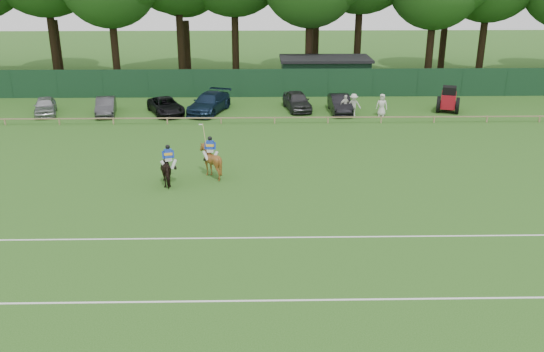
{
  "coord_description": "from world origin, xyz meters",
  "views": [
    {
      "loc": [
        -0.04,
        -23.69,
        11.37
      ],
      "look_at": [
        0.5,
        3.0,
        1.4
      ],
      "focal_mm": 38.0,
      "sensor_mm": 36.0,
      "label": 1
    }
  ],
  "objects_px": {
    "hatch_grey": "(297,101)",
    "estate_black": "(340,104)",
    "spectator_mid": "(345,105)",
    "horse_chestnut": "(211,161)",
    "tractor": "(448,100)",
    "sedan_navy": "(209,103)",
    "sedan_grey": "(106,106)",
    "sedan_silver": "(45,106)",
    "spectator_left": "(354,105)",
    "spectator_right": "(382,105)",
    "suv_black": "(166,106)",
    "horse_dark": "(169,169)",
    "utility_shed": "(325,73)"
  },
  "relations": [
    {
      "from": "horse_dark",
      "to": "sedan_navy",
      "type": "relative_size",
      "value": 0.37
    },
    {
      "from": "horse_dark",
      "to": "hatch_grey",
      "type": "distance_m",
      "value": 18.34
    },
    {
      "from": "spectator_left",
      "to": "tractor",
      "type": "xyz_separation_m",
      "value": [
        7.83,
        1.25,
        0.1
      ]
    },
    {
      "from": "spectator_left",
      "to": "hatch_grey",
      "type": "bearing_deg",
      "value": 157.0
    },
    {
      "from": "suv_black",
      "to": "estate_black",
      "type": "distance_m",
      "value": 13.87
    },
    {
      "from": "hatch_grey",
      "to": "utility_shed",
      "type": "xyz_separation_m",
      "value": [
        3.07,
        7.79,
        0.79
      ]
    },
    {
      "from": "horse_chestnut",
      "to": "sedan_navy",
      "type": "distance_m",
      "value": 14.74
    },
    {
      "from": "horse_dark",
      "to": "spectator_left",
      "type": "bearing_deg",
      "value": -146.81
    },
    {
      "from": "hatch_grey",
      "to": "horse_dark",
      "type": "bearing_deg",
      "value": -125.55
    },
    {
      "from": "estate_black",
      "to": "tractor",
      "type": "height_order",
      "value": "tractor"
    },
    {
      "from": "sedan_navy",
      "to": "spectator_right",
      "type": "height_order",
      "value": "spectator_right"
    },
    {
      "from": "spectator_right",
      "to": "horse_dark",
      "type": "bearing_deg",
      "value": -116.51
    },
    {
      "from": "sedan_silver",
      "to": "tractor",
      "type": "bearing_deg",
      "value": -16.26
    },
    {
      "from": "tractor",
      "to": "horse_chestnut",
      "type": "bearing_deg",
      "value": -122.2
    },
    {
      "from": "utility_shed",
      "to": "tractor",
      "type": "relative_size",
      "value": 2.93
    },
    {
      "from": "spectator_left",
      "to": "suv_black",
      "type": "bearing_deg",
      "value": 179.35
    },
    {
      "from": "spectator_right",
      "to": "utility_shed",
      "type": "bearing_deg",
      "value": 127.63
    },
    {
      "from": "horse_chestnut",
      "to": "tractor",
      "type": "bearing_deg",
      "value": -136.53
    },
    {
      "from": "horse_chestnut",
      "to": "sedan_silver",
      "type": "height_order",
      "value": "horse_chestnut"
    },
    {
      "from": "horse_chestnut",
      "to": "spectator_mid",
      "type": "distance_m",
      "value": 16.4
    },
    {
      "from": "horse_chestnut",
      "to": "sedan_silver",
      "type": "xyz_separation_m",
      "value": [
        -14.21,
        14.35,
        -0.23
      ]
    },
    {
      "from": "horse_chestnut",
      "to": "spectator_right",
      "type": "relative_size",
      "value": 1.04
    },
    {
      "from": "hatch_grey",
      "to": "sedan_grey",
      "type": "bearing_deg",
      "value": 174.77
    },
    {
      "from": "horse_dark",
      "to": "horse_chestnut",
      "type": "distance_m",
      "value": 2.43
    },
    {
      "from": "estate_black",
      "to": "spectator_mid",
      "type": "xyz_separation_m",
      "value": [
        0.25,
        -1.05,
        0.12
      ]
    },
    {
      "from": "tractor",
      "to": "sedan_silver",
      "type": "bearing_deg",
      "value": -160.94
    },
    {
      "from": "spectator_left",
      "to": "spectator_mid",
      "type": "height_order",
      "value": "spectator_left"
    },
    {
      "from": "spectator_mid",
      "to": "spectator_left",
      "type": "bearing_deg",
      "value": -36.08
    },
    {
      "from": "hatch_grey",
      "to": "spectator_left",
      "type": "bearing_deg",
      "value": -35.83
    },
    {
      "from": "suv_black",
      "to": "spectator_mid",
      "type": "bearing_deg",
      "value": -27.45
    },
    {
      "from": "horse_chestnut",
      "to": "suv_black",
      "type": "distance_m",
      "value": 15.02
    },
    {
      "from": "estate_black",
      "to": "horse_dark",
      "type": "bearing_deg",
      "value": -127.74
    },
    {
      "from": "horse_chestnut",
      "to": "spectator_left",
      "type": "xyz_separation_m",
      "value": [
        10.08,
        13.33,
        -0.03
      ]
    },
    {
      "from": "hatch_grey",
      "to": "estate_black",
      "type": "xyz_separation_m",
      "value": [
        3.39,
        -0.94,
        -0.04
      ]
    },
    {
      "from": "sedan_silver",
      "to": "estate_black",
      "type": "relative_size",
      "value": 0.93
    },
    {
      "from": "sedan_grey",
      "to": "estate_black",
      "type": "distance_m",
      "value": 18.59
    },
    {
      "from": "sedan_navy",
      "to": "hatch_grey",
      "type": "height_order",
      "value": "sedan_navy"
    },
    {
      "from": "sedan_navy",
      "to": "estate_black",
      "type": "xyz_separation_m",
      "value": [
        10.47,
        -0.19,
        -0.07
      ]
    },
    {
      "from": "hatch_grey",
      "to": "sedan_navy",
      "type": "bearing_deg",
      "value": 176.13
    },
    {
      "from": "horse_chestnut",
      "to": "spectator_mid",
      "type": "bearing_deg",
      "value": -120.74
    },
    {
      "from": "utility_shed",
      "to": "sedan_grey",
      "type": "bearing_deg",
      "value": -153.73
    },
    {
      "from": "spectator_left",
      "to": "horse_chestnut",
      "type": "bearing_deg",
      "value": -124.12
    },
    {
      "from": "horse_chestnut",
      "to": "tractor",
      "type": "xyz_separation_m",
      "value": [
        17.9,
        14.58,
        0.07
      ]
    },
    {
      "from": "estate_black",
      "to": "tractor",
      "type": "bearing_deg",
      "value": -1.08
    },
    {
      "from": "hatch_grey",
      "to": "estate_black",
      "type": "relative_size",
      "value": 1.03
    },
    {
      "from": "spectator_right",
      "to": "tractor",
      "type": "xyz_separation_m",
      "value": [
        5.63,
        1.32,
        0.11
      ]
    },
    {
      "from": "horse_dark",
      "to": "horse_chestnut",
      "type": "height_order",
      "value": "horse_chestnut"
    },
    {
      "from": "sedan_navy",
      "to": "utility_shed",
      "type": "height_order",
      "value": "utility_shed"
    },
    {
      "from": "sedan_silver",
      "to": "sedan_grey",
      "type": "bearing_deg",
      "value": -18.53
    },
    {
      "from": "suv_black",
      "to": "sedan_silver",
      "type": "bearing_deg",
      "value": 155.44
    }
  ]
}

